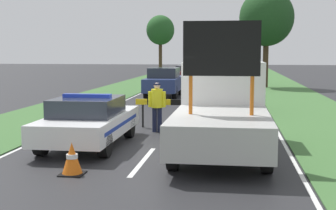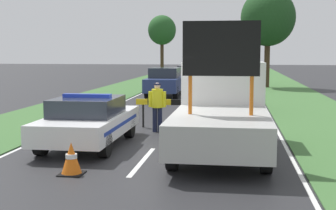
# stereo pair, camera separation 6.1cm
# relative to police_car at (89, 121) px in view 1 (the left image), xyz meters

# --- Properties ---
(ground_plane) EXTENTS (160.00, 160.00, 0.00)m
(ground_plane) POSITION_rel_police_car_xyz_m (1.84, -0.40, -0.71)
(ground_plane) COLOR #28282B
(lane_markings) EXTENTS (7.26, 68.68, 0.01)m
(lane_markings) POSITION_rel_police_car_xyz_m (1.84, 16.78, -0.70)
(lane_markings) COLOR silver
(lane_markings) RESTS_ON ground
(grass_verge_left) EXTENTS (3.72, 120.00, 0.03)m
(grass_verge_left) POSITION_rel_police_car_xyz_m (-3.70, 19.60, -0.69)
(grass_verge_left) COLOR #427038
(grass_verge_left) RESTS_ON ground
(grass_verge_right) EXTENTS (3.72, 120.00, 0.03)m
(grass_verge_right) POSITION_rel_police_car_xyz_m (7.38, 19.60, -0.69)
(grass_verge_right) COLOR #427038
(grass_verge_right) RESTS_ON ground
(police_car) EXTENTS (1.91, 4.53, 1.46)m
(police_car) POSITION_rel_police_car_xyz_m (0.00, 0.00, 0.00)
(police_car) COLOR white
(police_car) RESTS_ON ground
(work_truck) EXTENTS (2.28, 5.51, 3.31)m
(work_truck) POSITION_rel_police_car_xyz_m (3.68, -0.11, 0.39)
(work_truck) COLOR white
(work_truck) RESTS_ON ground
(road_barrier) EXTENTS (2.43, 0.08, 0.98)m
(road_barrier) POSITION_rel_police_car_xyz_m (1.85, 3.33, 0.10)
(road_barrier) COLOR black
(road_barrier) RESTS_ON ground
(police_officer) EXTENTS (0.58, 0.37, 1.61)m
(police_officer) POSITION_rel_police_car_xyz_m (1.52, 2.47, 0.25)
(police_officer) COLOR #191E38
(police_officer) RESTS_ON ground
(pedestrian_civilian) EXTENTS (0.57, 0.36, 1.59)m
(pedestrian_civilian) POSITION_rel_police_car_xyz_m (2.71, 2.63, 0.23)
(pedestrian_civilian) COLOR brown
(pedestrian_civilian) RESTS_ON ground
(traffic_cone_near_police) EXTENTS (0.50, 0.50, 0.69)m
(traffic_cone_near_police) POSITION_rel_police_car_xyz_m (-1.00, 4.35, -0.36)
(traffic_cone_near_police) COLOR black
(traffic_cone_near_police) RESTS_ON ground
(traffic_cone_centre_front) EXTENTS (0.49, 0.49, 0.68)m
(traffic_cone_centre_front) POSITION_rel_police_car_xyz_m (4.46, 3.96, -0.37)
(traffic_cone_centre_front) COLOR black
(traffic_cone_centre_front) RESTS_ON ground
(traffic_cone_near_truck) EXTENTS (0.51, 0.51, 0.70)m
(traffic_cone_near_truck) POSITION_rel_police_car_xyz_m (0.57, -3.03, -0.36)
(traffic_cone_near_truck) COLOR black
(traffic_cone_near_truck) RESTS_ON ground
(traffic_cone_behind_barrier) EXTENTS (0.42, 0.42, 0.58)m
(traffic_cone_behind_barrier) POSITION_rel_police_car_xyz_m (4.78, 2.84, -0.42)
(traffic_cone_behind_barrier) COLOR black
(traffic_cone_behind_barrier) RESTS_ON ground
(queued_car_suv_grey) EXTENTS (1.74, 4.35, 1.51)m
(queued_car_suv_grey) POSITION_rel_police_car_xyz_m (3.60, 8.12, 0.10)
(queued_car_suv_grey) COLOR slate
(queued_car_suv_grey) RESTS_ON ground
(queued_car_hatch_blue) EXTENTS (1.80, 4.68, 1.68)m
(queued_car_hatch_blue) POSITION_rel_police_car_xyz_m (0.04, 14.11, 0.17)
(queued_car_hatch_blue) COLOR navy
(queued_car_hatch_blue) RESTS_ON ground
(queued_car_sedan_black) EXTENTS (1.93, 4.41, 1.51)m
(queued_car_sedan_black) POSITION_rel_police_car_xyz_m (3.75, 20.70, 0.08)
(queued_car_sedan_black) COLOR black
(queued_car_sedan_black) RESTS_ON ground
(queued_car_wagon_maroon) EXTENTS (1.94, 4.24, 1.38)m
(queued_car_wagon_maroon) POSITION_rel_police_car_xyz_m (-0.03, 27.99, 0.04)
(queued_car_wagon_maroon) COLOR maroon
(queued_car_wagon_maroon) RESTS_ON ground
(roadside_tree_near_left) EXTENTS (3.06, 3.06, 6.52)m
(roadside_tree_near_left) POSITION_rel_police_car_xyz_m (-3.99, 38.53, 4.16)
(roadside_tree_near_left) COLOR #42301E
(roadside_tree_near_left) RESTS_ON ground
(roadside_tree_near_right) EXTENTS (3.87, 3.87, 7.04)m
(roadside_tree_near_right) POSITION_rel_police_car_xyz_m (6.25, 22.04, 4.27)
(roadside_tree_near_right) COLOR #42301E
(roadside_tree_near_right) RESTS_ON ground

